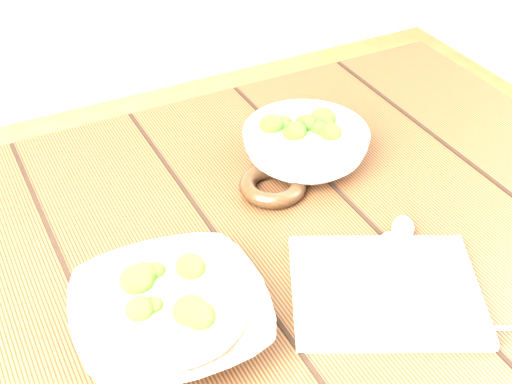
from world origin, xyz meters
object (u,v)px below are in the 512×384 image
object	(u,v)px
table	(244,312)
napkin	(385,290)
soup_bowl_front	(171,316)
soup_bowl_back	(306,146)
trivet	(273,185)

from	to	relation	value
table	napkin	size ratio (longest dim) A/B	5.26
table	soup_bowl_front	bearing A→B (deg)	-145.90
soup_bowl_back	trivet	size ratio (longest dim) A/B	1.94
trivet	napkin	xyz separation A→B (m)	(0.03, -0.24, -0.01)
soup_bowl_back	soup_bowl_front	bearing A→B (deg)	-143.75
trivet	napkin	bearing A→B (deg)	-83.95
soup_bowl_front	trivet	bearing A→B (deg)	38.81
napkin	soup_bowl_back	bearing A→B (deg)	106.34
soup_bowl_front	napkin	xyz separation A→B (m)	(0.26, -0.06, -0.02)
table	soup_bowl_back	size ratio (longest dim) A/B	6.30
soup_bowl_front	soup_bowl_back	distance (m)	0.38
soup_bowl_front	napkin	size ratio (longest dim) A/B	1.08
table	soup_bowl_front	distance (m)	0.22
table	trivet	size ratio (longest dim) A/B	12.19
trivet	soup_bowl_front	bearing A→B (deg)	-141.19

